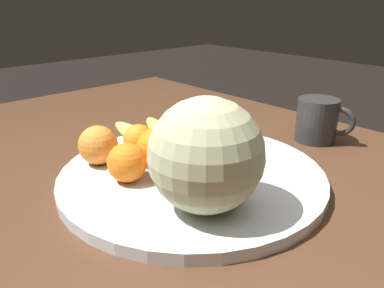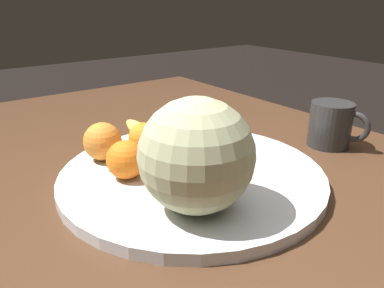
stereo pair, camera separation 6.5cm
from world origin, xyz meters
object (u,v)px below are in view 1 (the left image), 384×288
Objects in this scene: banana_bunch at (160,132)px; orange_back_right at (139,140)px; kitchen_table at (205,244)px; orange_top_small at (184,140)px; produce_tag at (117,165)px; orange_side_extra at (167,164)px; melon at (206,155)px; fruit_bowl at (192,174)px; orange_mid_center at (98,145)px; orange_front_right at (155,148)px; ceramic_mug at (318,120)px; orange_back_left at (197,150)px; orange_front_left at (127,162)px.

orange_back_right is (-0.04, 0.08, 0.01)m from banana_bunch.
kitchen_table is 8.05× the size of banana_bunch.
orange_top_small is 0.70× the size of produce_tag.
melon is at bearing 172.38° from orange_side_extra.
kitchen_table is 3.60× the size of fruit_bowl.
melon is at bearing 146.32° from fruit_bowl.
kitchen_table is at bearing 153.69° from fruit_bowl.
orange_mid_center is 1.19× the size of orange_back_right.
kitchen_table is 0.12m from fruit_bowl.
orange_front_right is at bearing 170.91° from orange_back_right.
orange_back_right is at bearing -13.38° from orange_side_extra.
ceramic_mug is (-0.15, -0.43, 0.03)m from produce_tag.
melon reaches higher than ceramic_mug.
produce_tag is (0.18, 0.05, 0.10)m from kitchen_table.
melon is (-0.03, 0.03, 0.18)m from kitchen_table.
fruit_bowl is 0.08m from orange_front_right.
orange_top_small is (0.00, -0.07, -0.01)m from orange_front_right.
orange_side_extra is at bearing -126.37° from produce_tag.
melon reaches higher than produce_tag.
orange_back_left is 0.54× the size of ceramic_mug.
orange_top_small is at bearing -73.58° from produce_tag.
kitchen_table is at bearing 179.37° from banana_bunch.
orange_front_right is 0.06m from orange_side_extra.
orange_front_left is 0.07m from produce_tag.
orange_mid_center is 0.18m from orange_back_left.
orange_back_left is at bearing 81.22° from ceramic_mug.
banana_bunch is 1.66× the size of ceramic_mug.
kitchen_table is 0.15m from orange_side_extra.
orange_front_right and orange_mid_center have the same top height.
orange_back_right is at bearing 12.17° from fruit_bowl.
orange_front_right is 1.18× the size of orange_top_small.
orange_front_left is 0.10m from orange_mid_center.
orange_top_small reaches higher than orange_side_extra.
banana_bunch is at bearing -66.15° from orange_back_right.
banana_bunch is 3.08× the size of orange_back_left.
ceramic_mug reaches higher than banana_bunch.
orange_back_left is at bearing -34.07° from kitchen_table.
ceramic_mug is at bearing -105.00° from banana_bunch.
produce_tag is (-0.03, -0.02, -0.03)m from orange_mid_center.
melon reaches higher than kitchen_table.
melon reaches higher than orange_back_right.
ceramic_mug reaches higher than orange_top_small.
orange_back_right is at bearing -44.90° from orange_front_left.
orange_back_right is at bearing 45.71° from orange_top_small.
melon is 1.32× the size of ceramic_mug.
melon is 2.31× the size of orange_mid_center.
orange_front_left is 0.11m from orange_back_right.
orange_back_right is at bearing -10.70° from melon.
fruit_bowl is 2.82× the size of melon.
orange_front_left reaches higher than orange_side_extra.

